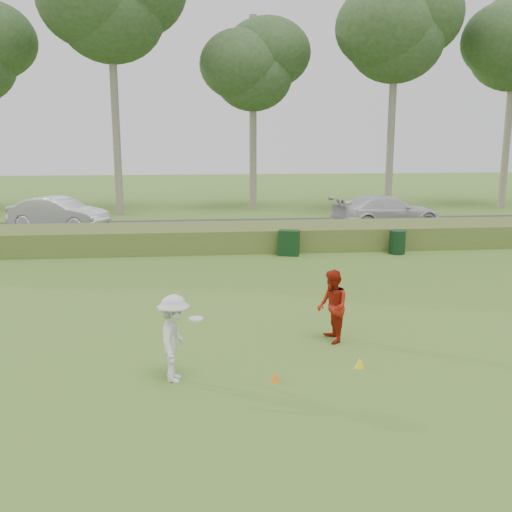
{
  "coord_description": "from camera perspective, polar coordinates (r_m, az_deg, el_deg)",
  "views": [
    {
      "loc": [
        -1.59,
        -10.91,
        4.41
      ],
      "look_at": [
        0.0,
        4.0,
        1.3
      ],
      "focal_mm": 40.0,
      "sensor_mm": 36.0,
      "label": 1
    }
  ],
  "objects": [
    {
      "name": "reed_strip",
      "position": [
        23.3,
        -2.08,
        1.93
      ],
      "size": [
        80.0,
        3.0,
        0.9
      ],
      "primitive_type": "cube",
      "color": "#4F6327",
      "rests_on": "ground"
    },
    {
      "name": "tree_3",
      "position": [
        34.94,
        -14.39,
        23.26
      ],
      "size": [
        7.8,
        7.8,
        15.5
      ],
      "color": "gray",
      "rests_on": "ground"
    },
    {
      "name": "utility_cabinet",
      "position": [
        21.76,
        3.31,
        1.32
      ],
      "size": [
        0.88,
        0.68,
        0.98
      ],
      "primitive_type": "cube",
      "rotation": [
        0.0,
        0.0,
        -0.27
      ],
      "color": "black",
      "rests_on": "ground"
    },
    {
      "name": "trash_bin",
      "position": [
        22.7,
        13.96,
        1.35
      ],
      "size": [
        0.62,
        0.62,
        0.91
      ],
      "primitive_type": "cylinder",
      "rotation": [
        0.0,
        0.0,
        -0.02
      ],
      "color": "black",
      "rests_on": "ground"
    },
    {
      "name": "cone_yellow",
      "position": [
        11.51,
        10.31,
        -10.43
      ],
      "size": [
        0.2,
        0.2,
        0.22
      ],
      "primitive_type": "cone",
      "color": "yellow",
      "rests_on": "ground"
    },
    {
      "name": "cone_orange",
      "position": [
        10.75,
        1.93,
        -11.97
      ],
      "size": [
        0.17,
        0.17,
        0.19
      ],
      "primitive_type": "cone",
      "color": "orange",
      "rests_on": "ground"
    },
    {
      "name": "park_road",
      "position": [
        28.29,
        -2.79,
        2.81
      ],
      "size": [
        80.0,
        6.0,
        0.06
      ],
      "primitive_type": "cube",
      "color": "#2D2D2D",
      "rests_on": "ground"
    },
    {
      "name": "player_white",
      "position": [
        10.63,
        -8.16,
        -8.16
      ],
      "size": [
        0.9,
        1.13,
        1.63
      ],
      "rotation": [
        0.0,
        0.0,
        1.44
      ],
      "color": "silver",
      "rests_on": "ground"
    },
    {
      "name": "car_right",
      "position": [
        28.79,
        12.87,
        4.34
      ],
      "size": [
        5.8,
        3.27,
        1.59
      ],
      "primitive_type": "imported",
      "rotation": [
        0.0,
        0.0,
        1.77
      ],
      "color": "silver",
      "rests_on": "park_road"
    },
    {
      "name": "car_mid",
      "position": [
        29.09,
        -19.15,
        4.04
      ],
      "size": [
        5.05,
        3.29,
        1.57
      ],
      "primitive_type": "imported",
      "rotation": [
        0.0,
        0.0,
        1.2
      ],
      "color": "silver",
      "rests_on": "park_road"
    },
    {
      "name": "ground",
      "position": [
        11.87,
        2.08,
        -10.1
      ],
      "size": [
        120.0,
        120.0,
        0.0
      ],
      "primitive_type": "plane",
      "color": "#457125",
      "rests_on": "ground"
    },
    {
      "name": "player_red",
      "position": [
        12.6,
        7.64,
        -5.02
      ],
      "size": [
        0.64,
        0.81,
        1.61
      ],
      "primitive_type": "imported",
      "rotation": [
        0.0,
        0.0,
        -1.52
      ],
      "color": "#A31E0E",
      "rests_on": "ground"
    },
    {
      "name": "tree_5",
      "position": [
        35.87,
        13.81,
        21.14
      ],
      "size": [
        7.28,
        7.28,
        14.0
      ],
      "color": "gray",
      "rests_on": "ground"
    },
    {
      "name": "tree_4",
      "position": [
        35.83,
        -0.31,
        18.44
      ],
      "size": [
        6.24,
        6.24,
        11.5
      ],
      "color": "gray",
      "rests_on": "ground"
    }
  ]
}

